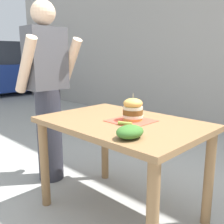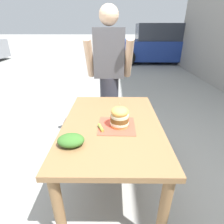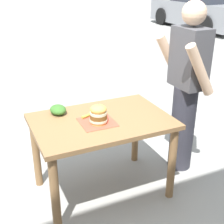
{
  "view_description": "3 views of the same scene",
  "coord_description": "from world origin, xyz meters",
  "px_view_note": "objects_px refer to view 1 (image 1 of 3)",
  "views": [
    {
      "loc": [
        -1.37,
        -1.23,
        1.21
      ],
      "look_at": [
        0.0,
        0.1,
        0.8
      ],
      "focal_mm": 42.0,
      "sensor_mm": 36.0,
      "label": 1
    },
    {
      "loc": [
        0.01,
        -1.26,
        1.46
      ],
      "look_at": [
        0.0,
        0.1,
        0.8
      ],
      "focal_mm": 28.0,
      "sensor_mm": 36.0,
      "label": 2
    },
    {
      "loc": [
        2.24,
        -0.93,
        1.9
      ],
      "look_at": [
        0.0,
        0.1,
        0.8
      ],
      "focal_mm": 50.0,
      "sensor_mm": 36.0,
      "label": 3
    }
  ],
  "objects_px": {
    "sandwich": "(133,109)",
    "pickle_spear": "(125,123)",
    "side_salad": "(130,132)",
    "diner_across_table": "(47,91)",
    "patio_table": "(122,137)"
  },
  "relations": [
    {
      "from": "sandwich",
      "to": "pickle_spear",
      "type": "xyz_separation_m",
      "value": [
        -0.15,
        -0.05,
        -0.07
      ]
    },
    {
      "from": "side_salad",
      "to": "diner_across_table",
      "type": "relative_size",
      "value": 0.11
    },
    {
      "from": "sandwich",
      "to": "side_salad",
      "type": "xyz_separation_m",
      "value": [
        -0.33,
        -0.25,
        -0.05
      ]
    },
    {
      "from": "patio_table",
      "to": "side_salad",
      "type": "distance_m",
      "value": 0.44
    },
    {
      "from": "patio_table",
      "to": "sandwich",
      "type": "height_order",
      "value": "sandwich"
    },
    {
      "from": "patio_table",
      "to": "side_salad",
      "type": "relative_size",
      "value": 6.55
    },
    {
      "from": "sandwich",
      "to": "diner_across_table",
      "type": "relative_size",
      "value": 0.12
    },
    {
      "from": "patio_table",
      "to": "pickle_spear",
      "type": "xyz_separation_m",
      "value": [
        -0.08,
        -0.11,
        0.14
      ]
    },
    {
      "from": "pickle_spear",
      "to": "side_salad",
      "type": "xyz_separation_m",
      "value": [
        -0.18,
        -0.2,
        0.02
      ]
    },
    {
      "from": "patio_table",
      "to": "pickle_spear",
      "type": "bearing_deg",
      "value": -128.81
    },
    {
      "from": "pickle_spear",
      "to": "patio_table",
      "type": "bearing_deg",
      "value": 51.19
    },
    {
      "from": "sandwich",
      "to": "side_salad",
      "type": "relative_size",
      "value": 1.09
    },
    {
      "from": "pickle_spear",
      "to": "side_salad",
      "type": "height_order",
      "value": "side_salad"
    },
    {
      "from": "side_salad",
      "to": "diner_across_table",
      "type": "height_order",
      "value": "diner_across_table"
    },
    {
      "from": "pickle_spear",
      "to": "side_salad",
      "type": "relative_size",
      "value": 0.54
    }
  ]
}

